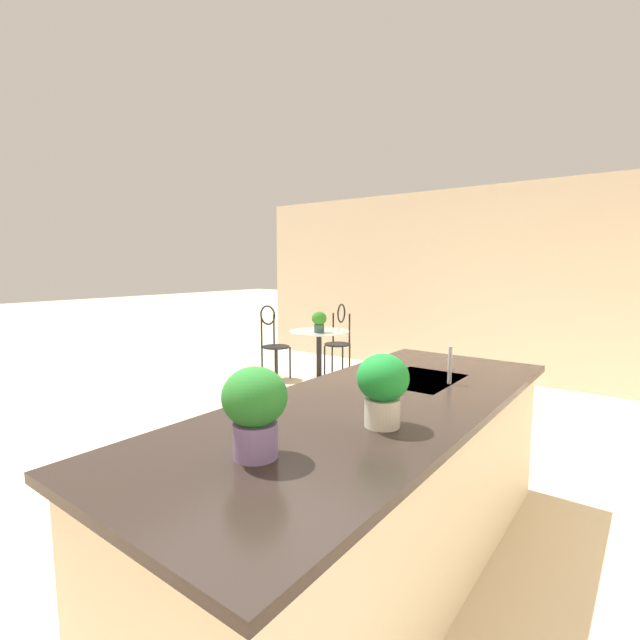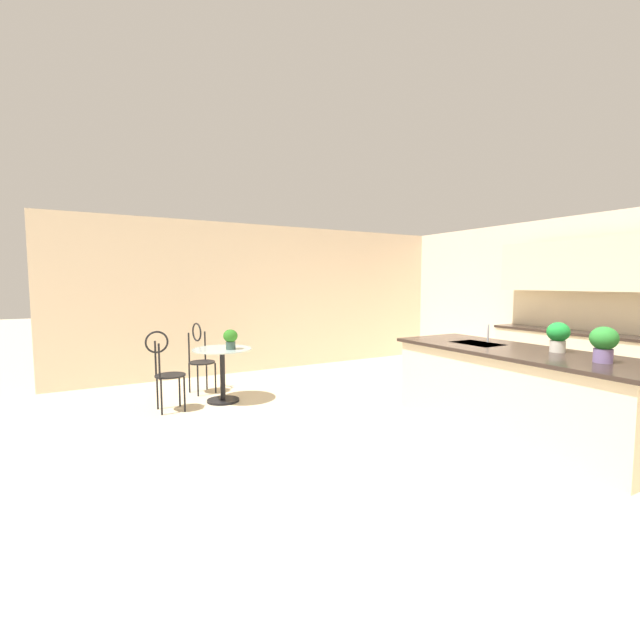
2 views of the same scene
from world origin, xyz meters
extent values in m
plane|color=beige|center=(0.00, 0.00, 0.00)|extent=(40.00, 40.00, 0.00)
cube|color=beige|center=(-4.26, 0.00, 1.35)|extent=(0.12, 7.80, 2.70)
cube|color=beige|center=(0.30, 0.85, 0.44)|extent=(2.70, 0.96, 0.88)
cube|color=#2D231E|center=(0.30, 0.85, 0.90)|extent=(2.80, 1.06, 0.04)
cube|color=#B2B5BA|center=(-0.25, 0.85, 0.91)|extent=(0.56, 0.40, 0.03)
cylinder|color=black|center=(-2.48, -1.60, 0.01)|extent=(0.44, 0.44, 0.03)
cylinder|color=black|center=(-2.48, -1.60, 0.38)|extent=(0.07, 0.07, 0.69)
cylinder|color=#B2C6C1|center=(-2.48, -1.60, 0.73)|extent=(0.80, 0.80, 0.01)
cylinder|color=black|center=(-2.55, -2.17, 0.23)|extent=(0.02, 0.02, 0.45)
cylinder|color=black|center=(-2.27, -2.16, 0.23)|extent=(0.02, 0.02, 0.45)
cylinder|color=black|center=(-2.54, -2.45, 0.23)|extent=(0.02, 0.02, 0.45)
cylinder|color=black|center=(-2.26, -2.44, 0.23)|extent=(0.02, 0.02, 0.45)
cylinder|color=black|center=(-2.40, -2.31, 0.46)|extent=(0.39, 0.39, 0.02)
cylinder|color=black|center=(-2.53, -2.46, 0.68)|extent=(0.02, 0.02, 0.45)
cylinder|color=black|center=(-2.27, -2.45, 0.68)|extent=(0.02, 0.02, 0.45)
torus|color=black|center=(-2.40, -2.46, 0.90)|extent=(0.03, 0.28, 0.28)
cylinder|color=black|center=(-2.99, -1.56, 0.23)|extent=(0.03, 0.03, 0.45)
cylinder|color=black|center=(-2.93, -1.84, 0.23)|extent=(0.03, 0.03, 0.45)
cylinder|color=black|center=(-3.26, -1.62, 0.23)|extent=(0.03, 0.03, 0.45)
cylinder|color=black|center=(-3.20, -1.89, 0.23)|extent=(0.03, 0.03, 0.45)
cylinder|color=black|center=(-3.09, -1.73, 0.46)|extent=(0.45, 0.45, 0.02)
cylinder|color=black|center=(-3.27, -1.63, 0.68)|extent=(0.03, 0.03, 0.45)
cylinder|color=black|center=(-3.21, -1.89, 0.68)|extent=(0.03, 0.03, 0.45)
torus|color=black|center=(-3.24, -1.76, 0.90)|extent=(0.28, 0.08, 0.28)
cylinder|color=#B2B5BA|center=(-0.25, 1.03, 1.03)|extent=(0.02, 0.02, 0.22)
cylinder|color=#385147|center=(-2.37, -1.52, 0.79)|extent=(0.13, 0.13, 0.11)
ellipsoid|color=#2C721F|center=(-2.37, -1.52, 0.92)|extent=(0.19, 0.19, 0.18)
cylinder|color=#7A669E|center=(1.15, 0.85, 0.98)|extent=(0.16, 0.16, 0.13)
ellipsoid|color=#29812F|center=(1.15, 0.85, 1.14)|extent=(0.23, 0.23, 0.21)
cylinder|color=beige|center=(0.60, 1.06, 0.98)|extent=(0.15, 0.15, 0.12)
ellipsoid|color=#1D8B33|center=(0.60, 1.06, 1.13)|extent=(0.22, 0.22, 0.20)
camera|label=1|loc=(2.25, 1.97, 1.60)|focal=25.38mm
camera|label=2|loc=(3.21, -3.28, 1.65)|focal=23.89mm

